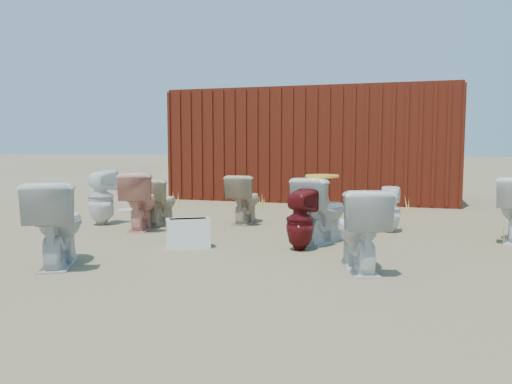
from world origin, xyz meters
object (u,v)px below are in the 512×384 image
(shipping_container, at_px, (314,145))
(toilet_back_beige_left, at_px, (244,199))
(toilet_back_beige_right, at_px, (161,202))
(toilet_front_a, at_px, (57,223))
(toilet_front_maroon, at_px, (300,220))
(toilet_back_a, at_px, (101,197))
(loose_tank, at_px, (188,233))
(toilet_front_pink, at_px, (140,201))
(toilet_front_c, at_px, (359,229))
(toilet_back_e, at_px, (390,210))
(toilet_back_yellowlid, at_px, (322,210))

(shipping_container, bearing_deg, toilet_back_beige_left, -95.37)
(toilet_back_beige_left, height_order, toilet_back_beige_right, toilet_back_beige_left)
(toilet_front_a, distance_m, toilet_back_beige_left, 3.26)
(toilet_front_maroon, xyz_separation_m, toilet_back_a, (-3.25, 0.95, 0.07))
(toilet_front_a, relative_size, toilet_back_beige_left, 1.13)
(toilet_front_a, bearing_deg, loose_tank, -153.89)
(toilet_front_pink, distance_m, toilet_front_c, 3.52)
(loose_tank, bearing_deg, toilet_back_a, 117.64)
(shipping_container, xyz_separation_m, toilet_back_a, (-2.40, -4.73, -0.78))
(toilet_front_pink, xyz_separation_m, toilet_back_a, (-0.78, 0.21, 0.01))
(toilet_back_beige_left, bearing_deg, toilet_front_c, 128.14)
(toilet_front_pink, bearing_deg, toilet_back_e, 176.31)
(toilet_back_beige_left, relative_size, loose_tank, 1.50)
(shipping_container, bearing_deg, toilet_back_a, -116.92)
(toilet_front_a, bearing_deg, toilet_back_a, -91.24)
(toilet_back_beige_right, bearing_deg, toilet_back_a, 12.83)
(shipping_container, bearing_deg, toilet_front_pink, -108.17)
(toilet_back_a, xyz_separation_m, toilet_back_yellowlid, (3.41, -0.42, -0.01))
(toilet_back_beige_right, distance_m, loose_tank, 1.85)
(toilet_back_a, bearing_deg, loose_tank, 162.98)
(toilet_front_maroon, height_order, toilet_back_beige_left, toilet_back_beige_left)
(toilet_front_c, height_order, toilet_back_beige_left, toilet_front_c)
(toilet_back_beige_left, height_order, toilet_back_yellowlid, toilet_back_yellowlid)
(shipping_container, xyz_separation_m, toilet_front_c, (1.57, -6.41, -0.80))
(toilet_front_c, bearing_deg, toilet_back_yellowlid, -85.64)
(toilet_back_a, relative_size, toilet_back_e, 1.33)
(toilet_back_beige_left, distance_m, toilet_back_beige_right, 1.27)
(toilet_front_maroon, bearing_deg, toilet_front_c, 156.67)
(toilet_front_pink, xyz_separation_m, toilet_back_beige_right, (0.08, 0.46, -0.06))
(toilet_front_a, distance_m, toilet_back_yellowlid, 3.03)
(toilet_front_c, distance_m, toilet_front_maroon, 1.03)
(toilet_back_e, bearing_deg, toilet_front_pink, 12.08)
(toilet_back_a, distance_m, toilet_back_beige_right, 0.90)
(toilet_front_c, height_order, toilet_back_e, toilet_front_c)
(shipping_container, xyz_separation_m, toilet_back_yellowlid, (1.01, -5.15, -0.79))
(toilet_front_pink, xyz_separation_m, toilet_front_maroon, (2.46, -0.74, -0.06))
(toilet_back_a, relative_size, loose_tank, 1.67)
(toilet_front_a, xyz_separation_m, toilet_front_pink, (-0.29, 2.15, -0.02))
(toilet_front_maroon, height_order, loose_tank, toilet_front_maroon)
(toilet_front_a, height_order, toilet_back_e, toilet_front_a)
(toilet_back_yellowlid, bearing_deg, toilet_front_maroon, 93.45)
(shipping_container, xyz_separation_m, toilet_front_maroon, (0.85, -5.68, -0.85))
(toilet_front_a, relative_size, toilet_back_e, 1.35)
(toilet_front_pink, distance_m, toilet_back_e, 3.51)
(shipping_container, distance_m, toilet_back_a, 5.36)
(toilet_front_maroon, xyz_separation_m, toilet_back_e, (0.95, 1.53, -0.03))
(toilet_front_maroon, height_order, toilet_back_e, toilet_front_maroon)
(toilet_front_a, height_order, toilet_back_beige_right, toilet_front_a)
(toilet_back_beige_left, bearing_deg, toilet_back_beige_right, 22.77)
(shipping_container, relative_size, toilet_front_pink, 7.34)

